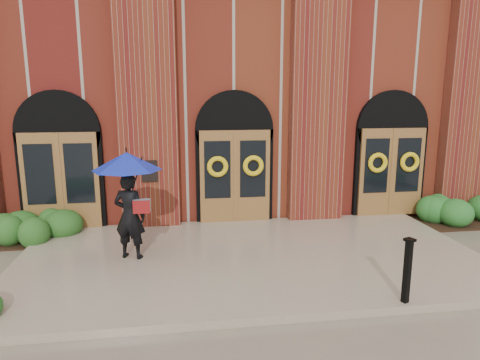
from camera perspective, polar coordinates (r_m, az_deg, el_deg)
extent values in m
plane|color=gray|center=(9.40, 1.59, -11.11)|extent=(90.00, 90.00, 0.00)
cube|color=tan|center=(9.51, 1.43, -10.35)|extent=(10.00, 5.30, 0.15)
cube|color=maroon|center=(17.51, -3.43, 11.13)|extent=(16.00, 12.00, 7.00)
cube|color=black|center=(11.21, -11.98, 1.18)|extent=(0.40, 0.05, 0.55)
cube|color=maroon|center=(11.29, -12.30, 10.68)|extent=(1.50, 0.45, 7.00)
cube|color=maroon|center=(11.88, 10.32, 10.79)|extent=(1.50, 0.45, 7.00)
cube|color=maroon|center=(13.97, 28.37, 9.70)|extent=(1.50, 0.45, 7.00)
cube|color=#935F30|center=(11.85, -22.77, -0.16)|extent=(1.90, 0.10, 2.50)
cylinder|color=black|center=(11.82, -23.08, 5.93)|extent=(2.10, 0.22, 2.10)
cube|color=#935F30|center=(11.57, -0.67, 0.48)|extent=(1.90, 0.10, 2.50)
cylinder|color=black|center=(11.53, -0.78, 6.72)|extent=(2.10, 0.22, 2.10)
cube|color=#935F30|center=(12.94, 19.49, 1.01)|extent=(1.90, 0.10, 2.50)
cylinder|color=black|center=(12.91, 19.57, 6.58)|extent=(2.10, 0.22, 2.10)
torus|color=yellow|center=(11.34, -3.00, 1.79)|extent=(0.57, 0.13, 0.57)
torus|color=yellow|center=(11.47, 1.79, 1.91)|extent=(0.57, 0.13, 0.57)
torus|color=yellow|center=(12.57, 17.89, 2.20)|extent=(0.57, 0.13, 0.57)
torus|color=yellow|center=(13.02, 21.69, 2.25)|extent=(0.57, 0.13, 0.57)
imported|color=black|center=(9.33, -14.49, -4.66)|extent=(0.78, 0.64, 1.85)
cone|color=#1628AB|center=(9.08, -14.86, 2.45)|extent=(1.82, 1.82, 0.37)
cylinder|color=black|center=(9.11, -14.43, -0.64)|extent=(0.02, 0.02, 0.61)
cube|color=#9B9EA0|center=(9.10, -12.97, -3.39)|extent=(0.38, 0.28, 0.27)
cube|color=maroon|center=(9.00, -13.01, -3.55)|extent=(0.33, 0.14, 0.27)
cube|color=black|center=(7.79, 21.39, -11.36)|extent=(0.13, 0.13, 1.08)
cube|color=black|center=(7.60, 21.70, -7.44)|extent=(0.20, 0.20, 0.04)
ellipsoid|color=#25531B|center=(11.82, -26.28, -5.73)|extent=(2.74, 1.10, 0.70)
ellipsoid|color=#246022|center=(13.57, 27.64, -3.68)|extent=(2.84, 1.14, 0.73)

